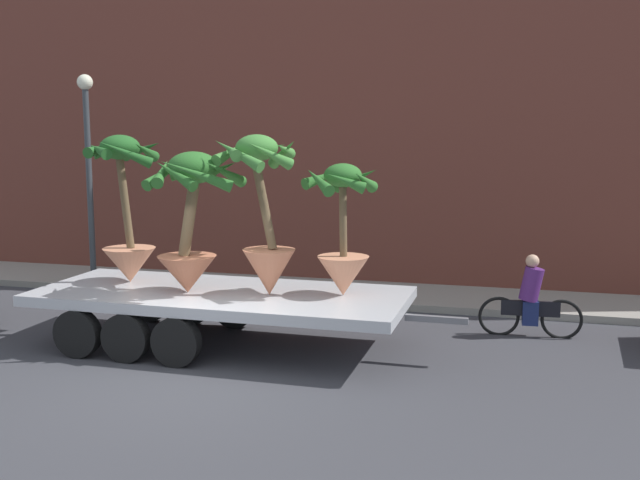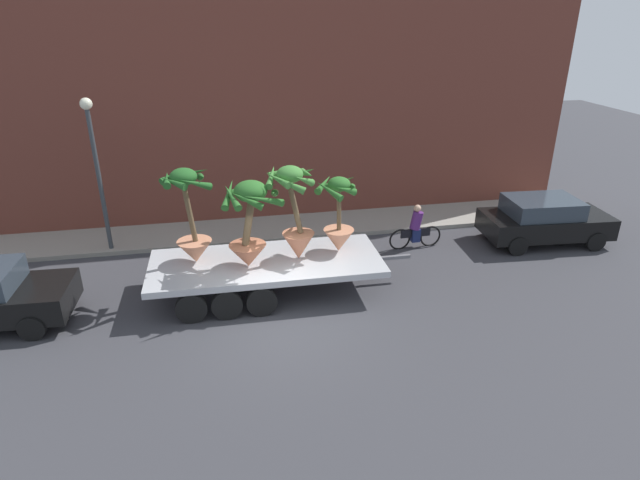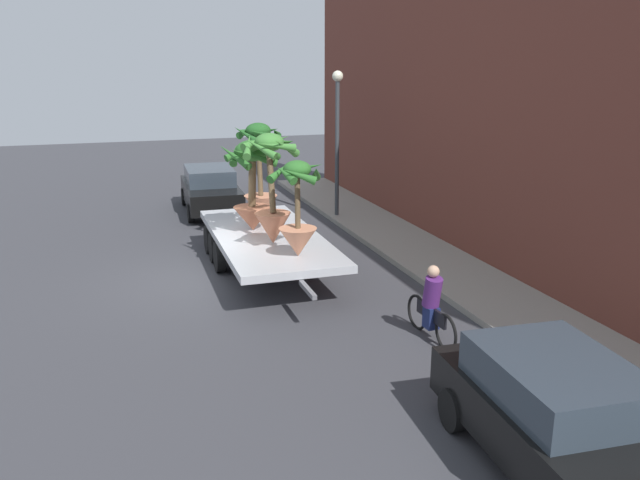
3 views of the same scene
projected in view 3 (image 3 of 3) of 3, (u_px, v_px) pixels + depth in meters
The scene contains 12 objects.
ground_plane at pixel (205, 280), 16.14m from camera, with size 60.00×60.00×0.00m, color #38383D.
sidewalk at pixel (424, 255), 17.95m from camera, with size 24.00×2.20×0.15m, color gray.
building_facade at pixel (488, 84), 17.21m from camera, with size 24.00×1.20×9.37m, color brown.
flatbed_trailer at pixel (265, 239), 16.88m from camera, with size 7.39×2.68×0.98m.
potted_palm_rear at pixel (252, 184), 16.57m from camera, with size 1.64×1.68×2.39m.
potted_palm_middle at pixel (298, 215), 14.49m from camera, with size 1.28×1.38×2.20m.
potted_palm_front at pixel (271, 191), 15.49m from camera, with size 1.45×1.46×2.67m.
potted_palm_extra at pixel (260, 174), 18.13m from camera, with size 1.38×1.49×2.66m.
cyclist at pixel (432, 306), 12.58m from camera, with size 1.84×0.36×1.54m.
parked_car at pixel (561, 417), 8.38m from camera, with size 4.28×2.16×1.58m.
trailing_car at pixel (210, 189), 23.18m from camera, with size 4.46×2.05×1.58m.
street_lamp at pixel (337, 125), 21.43m from camera, with size 0.36×0.36×4.83m.
Camera 3 is at (15.41, -2.01, 5.31)m, focal length 36.15 mm.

